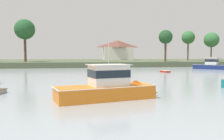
# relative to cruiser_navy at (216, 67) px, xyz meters

# --- Properties ---
(far_shore_bank) EXTENTS (200.57, 57.05, 1.54)m
(far_shore_bank) POSITION_rel_cruiser_navy_xyz_m (-23.18, 40.14, 0.12)
(far_shore_bank) COLOR #4C563D
(far_shore_bank) RESTS_ON ground
(cruiser_navy) EXTENTS (8.96, 9.04, 5.95)m
(cruiser_navy) POSITION_rel_cruiser_navy_xyz_m (0.00, 0.00, 0.00)
(cruiser_navy) COLOR navy
(cruiser_navy) RESTS_ON ground
(dinghy_red) EXTENTS (1.60, 2.69, 0.48)m
(dinghy_red) POSITION_rel_cruiser_navy_xyz_m (-16.15, -7.17, -0.53)
(dinghy_red) COLOR #B2231E
(dinghy_red) RESTS_ON ground
(cruiser_orange) EXTENTS (9.45, 4.66, 5.51)m
(cruiser_orange) POSITION_rel_cruiser_navy_xyz_m (-31.69, -34.88, 0.01)
(cruiser_orange) COLOR orange
(cruiser_orange) RESTS_ON ground
(shore_tree_far_left) EXTENTS (5.33, 5.33, 10.12)m
(shore_tree_far_left) POSITION_rel_cruiser_navy_xyz_m (14.33, 25.01, 8.30)
(shore_tree_far_left) COLOR brown
(shore_tree_far_left) RESTS_ON far_shore_bank
(shore_tree_left_mid) EXTENTS (4.16, 4.16, 9.52)m
(shore_tree_left_mid) POSITION_rel_cruiser_navy_xyz_m (-7.35, 14.41, 8.19)
(shore_tree_left_mid) COLOR brown
(shore_tree_left_mid) RESTS_ON far_shore_bank
(shore_tree_left) EXTENTS (4.90, 4.90, 11.06)m
(shore_tree_left) POSITION_rel_cruiser_navy_xyz_m (7.91, 30.01, 9.41)
(shore_tree_left) COLOR brown
(shore_tree_left) RESTS_ON far_shore_bank
(shore_tree_inland_a) EXTENTS (5.95, 5.95, 12.53)m
(shore_tree_inland_a) POSITION_rel_cruiser_navy_xyz_m (-48.85, 20.00, 10.33)
(shore_tree_inland_a) COLOR brown
(shore_tree_inland_a) RESTS_ON far_shore_bank
(cottage_eastern) EXTENTS (12.78, 6.54, 7.97)m
(cottage_eastern) POSITION_rel_cruiser_navy_xyz_m (-16.68, 42.47, 5.02)
(cottage_eastern) COLOR silver
(cottage_eastern) RESTS_ON far_shore_bank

